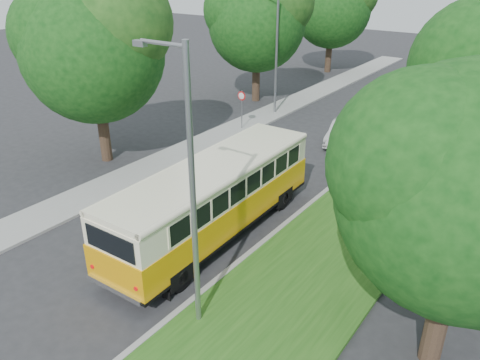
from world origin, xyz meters
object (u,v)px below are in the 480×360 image
Objects in this scene: lamppost_near at (190,187)px; car_grey at (428,86)px; car_silver at (361,140)px; car_white at (343,132)px; car_blue at (396,110)px; vintage_bus at (214,200)px; lamppost_far at (275,52)px.

car_grey is (-1.84, 29.73, -3.70)m from lamppost_near.
car_silver is at bearing -86.21° from car_grey.
lamppost_near is 16.72m from car_white.
lamppost_near is at bearing -76.09° from car_blue.
car_silver is (-1.25, 15.03, -3.60)m from lamppost_near.
lamppost_near is at bearing -91.03° from car_white.
car_grey is (0.87, 13.66, 0.04)m from car_white.
vintage_bus reaches higher than car_white.
lamppost_near is 30.02m from car_grey.
car_white is (6.20, -2.43, -3.49)m from lamppost_far.
car_white is 0.91× the size of car_blue.
car_blue is 7.58m from car_grey.
car_blue is (-0.46, 7.11, -0.15)m from car_silver.
car_grey is (7.07, 11.23, -3.45)m from lamppost_far.
car_silver is at bearing -45.96° from car_white.
car_grey is at bearing 100.54° from car_blue.
car_silver is (7.66, -3.47, -3.35)m from lamppost_far.
lamppost_near is at bearing -59.52° from vintage_bus.
car_grey is (-0.14, 7.58, 0.05)m from car_blue.
car_grey is (-0.59, 14.70, -0.10)m from car_silver.
car_silver is at bearing -76.83° from car_blue.
vintage_bus is at bearing -66.13° from lamppost_far.
car_blue is at bearing 81.48° from car_silver.
car_blue is at bearing 94.40° from lamppost_near.
lamppost_near reaches higher than car_blue.
vintage_bus is at bearing 121.83° from lamppost_near.
car_white is at bearing -89.85° from car_blue.
car_silver reaches higher than car_blue.
car_white is at bearing -21.43° from lamppost_far.
lamppost_far is 16.04m from vintage_bus.
lamppost_far reaches higher than car_white.
car_grey is at bearing 87.17° from vintage_bus.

